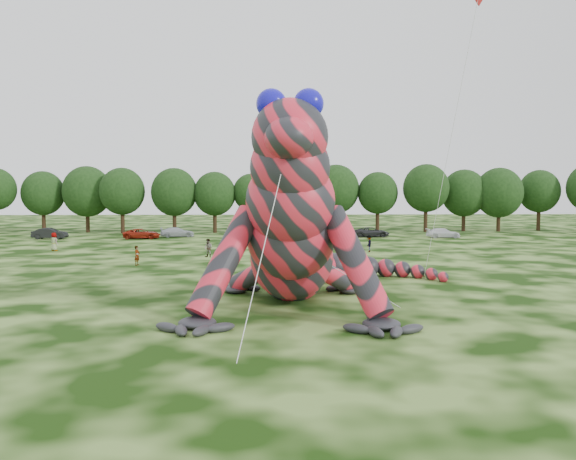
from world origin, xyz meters
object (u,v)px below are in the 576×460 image
(tree_5, at_px, (87,199))
(tree_8, at_px, (215,202))
(inflatable_gecko, at_px, (292,203))
(car_2, at_px, (142,234))
(car_7, at_px, (443,233))
(spectator_2, at_px, (369,244))
(tree_6, at_px, (122,200))
(car_6, at_px, (372,232))
(car_5, at_px, (308,232))
(tree_12, at_px, (378,202))
(tree_9, at_px, (251,203))
(tree_15, at_px, (499,200))
(spectator_0, at_px, (137,256))
(spectator_1, at_px, (208,248))
(tree_11, at_px, (336,198))
(tree_7, at_px, (174,200))
(tree_13, at_px, (426,198))
(tree_4, at_px, (43,202))
(tree_10, at_px, (293,197))
(tree_16, at_px, (539,200))
(flying_kite, at_px, (474,19))
(car_3, at_px, (177,232))
(tree_14, at_px, (464,200))
(car_4, at_px, (251,231))
(car_1, at_px, (50,234))
(spectator_4, at_px, (54,242))

(tree_5, bearing_deg, tree_8, -4.39)
(inflatable_gecko, height_order, car_2, inflatable_gecko)
(car_7, xyz_separation_m, spectator_2, (-12.85, -16.53, 0.21))
(tree_6, xyz_separation_m, car_6, (34.93, -8.37, -4.10))
(inflatable_gecko, xyz_separation_m, car_5, (4.04, 42.10, -4.81))
(tree_12, xyz_separation_m, car_7, (6.42, -11.23, -3.85))
(tree_9, bearing_deg, tree_15, 0.65)
(tree_12, bearing_deg, spectator_0, -126.53)
(spectator_1, bearing_deg, car_5, 97.74)
(tree_5, height_order, tree_11, tree_11)
(tree_7, distance_m, tree_13, 37.21)
(tree_4, relative_size, spectator_1, 5.29)
(tree_11, xyz_separation_m, tree_15, (24.69, -0.42, -0.22))
(tree_15, bearing_deg, tree_10, 178.51)
(tree_10, bearing_deg, car_5, -82.51)
(tree_13, distance_m, tree_15, 11.36)
(tree_16, bearing_deg, inflatable_gecko, -127.30)
(flying_kite, distance_m, car_6, 42.41)
(tree_5, xyz_separation_m, car_3, (14.60, -9.15, -4.25))
(tree_10, bearing_deg, car_6, -45.81)
(tree_14, distance_m, car_7, 14.67)
(car_3, bearing_deg, car_4, -100.19)
(car_1, relative_size, car_7, 0.98)
(tree_10, relative_size, spectator_0, 6.49)
(tree_6, xyz_separation_m, spectator_2, (31.14, -26.70, -3.90))
(tree_4, height_order, tree_14, tree_14)
(tree_10, distance_m, car_3, 19.00)
(tree_14, xyz_separation_m, spectator_1, (-35.52, -32.54, -3.85))
(tree_11, relative_size, spectator_2, 5.94)
(inflatable_gecko, distance_m, tree_9, 51.56)
(car_5, bearing_deg, tree_16, -72.28)
(tree_7, bearing_deg, car_7, -15.75)
(car_6, height_order, spectator_4, spectator_4)
(car_7, relative_size, spectator_0, 2.70)
(tree_9, bearing_deg, tree_12, 1.19)
(tree_4, bearing_deg, tree_13, -1.60)
(tree_13, bearing_deg, tree_6, -179.43)
(tree_8, bearing_deg, car_6, -21.89)
(car_6, xyz_separation_m, spectator_2, (-3.80, -18.33, 0.20))
(tree_12, height_order, spectator_1, tree_12)
(tree_11, xyz_separation_m, tree_16, (31.66, 1.18, -0.35))
(tree_5, distance_m, spectator_4, 26.82)
(tree_5, bearing_deg, tree_10, 0.27)
(tree_5, bearing_deg, tree_6, -17.46)
(tree_4, bearing_deg, spectator_0, -59.58)
(car_2, bearing_deg, tree_15, -80.85)
(tree_9, xyz_separation_m, spectator_2, (12.52, -27.36, -3.49))
(tree_4, distance_m, tree_14, 63.10)
(tree_11, relative_size, car_4, 2.34)
(tree_12, bearing_deg, car_4, -155.99)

